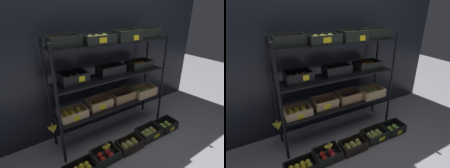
{
  "view_description": "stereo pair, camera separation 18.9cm",
  "coord_description": "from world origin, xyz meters",
  "views": [
    {
      "loc": [
        -1.18,
        -1.77,
        1.7
      ],
      "look_at": [
        0.0,
        0.0,
        0.76
      ],
      "focal_mm": 28.13,
      "sensor_mm": 36.0,
      "label": 1
    },
    {
      "loc": [
        -1.02,
        -1.87,
        1.7
      ],
      "look_at": [
        0.0,
        0.0,
        0.76
      ],
      "focal_mm": 28.13,
      "sensor_mm": 36.0,
      "label": 2
    }
  ],
  "objects": [
    {
      "name": "ground_plane",
      "position": [
        0.0,
        0.0,
        0.0
      ],
      "size": [
        10.0,
        10.0,
        0.0
      ],
      "primitive_type": "plane",
      "color": "gray"
    },
    {
      "name": "storefront_wall",
      "position": [
        0.0,
        0.38,
        1.08
      ],
      "size": [
        3.97,
        0.12,
        2.16
      ],
      "primitive_type": "cube",
      "color": "black",
      "rests_on": "ground_plane"
    },
    {
      "name": "display_rack",
      "position": [
        0.0,
        0.0,
        0.91
      ],
      "size": [
        1.69,
        0.39,
        1.45
      ],
      "color": "black",
      "rests_on": "ground_plane"
    },
    {
      "name": "crate_ground_apple_red",
      "position": [
        -0.36,
        -0.4,
        0.05
      ],
      "size": [
        0.32,
        0.24,
        0.12
      ],
      "color": "black",
      "rests_on": "ground_plane"
    },
    {
      "name": "crate_ground_pear",
      "position": [
        -0.01,
        -0.42,
        0.05
      ],
      "size": [
        0.34,
        0.21,
        0.12
      ],
      "color": "black",
      "rests_on": "ground_plane"
    },
    {
      "name": "crate_ground_right_pear",
      "position": [
        0.36,
        -0.4,
        0.05
      ],
      "size": [
        0.34,
        0.24,
        0.13
      ],
      "color": "black",
      "rests_on": "ground_plane"
    },
    {
      "name": "crate_ground_apple_green",
      "position": [
        0.7,
        -0.41,
        0.05
      ],
      "size": [
        0.31,
        0.24,
        0.13
      ],
      "color": "black",
      "rests_on": "ground_plane"
    },
    {
      "name": "banana_bunch_loose",
      "position": [
        -0.34,
        -0.4,
        0.17
      ],
      "size": [
        0.13,
        0.04,
        0.12
      ],
      "color": "brown",
      "rests_on": "crate_ground_apple_red"
    }
  ]
}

